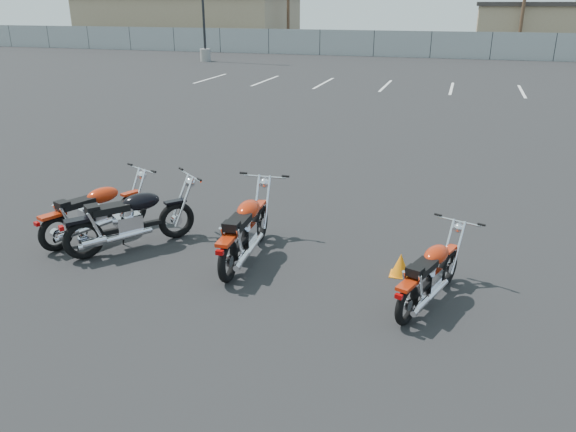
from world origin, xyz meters
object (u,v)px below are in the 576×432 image
(motorcycle_front_red, at_px, (95,212))
(motorcycle_rear_red, at_px, (430,275))
(motorcycle_third_red, at_px, (245,230))
(motorcycle_second_black, at_px, (131,219))

(motorcycle_front_red, xyz_separation_m, motorcycle_rear_red, (5.44, -0.61, -0.05))
(motorcycle_front_red, relative_size, motorcycle_third_red, 0.92)
(motorcycle_front_red, relative_size, motorcycle_rear_red, 1.10)
(motorcycle_second_black, height_order, motorcycle_third_red, motorcycle_second_black)
(motorcycle_second_black, distance_m, motorcycle_third_red, 1.89)
(motorcycle_rear_red, bearing_deg, motorcycle_third_red, 168.73)
(motorcycle_rear_red, bearing_deg, motorcycle_front_red, 173.62)
(motorcycle_third_red, distance_m, motorcycle_rear_red, 2.81)
(motorcycle_front_red, xyz_separation_m, motorcycle_second_black, (0.80, -0.20, 0.03))
(motorcycle_front_red, xyz_separation_m, motorcycle_third_red, (2.68, -0.06, 0.03))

